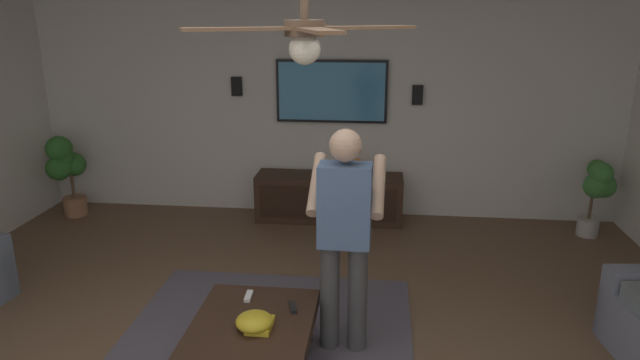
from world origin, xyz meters
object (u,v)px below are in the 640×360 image
(coffee_table, at_px, (252,336))
(ceiling_fan, at_px, (306,34))
(wall_speaker_left, at_px, (418,95))
(tv, at_px, (332,91))
(remote_white, at_px, (249,296))
(remote_black, at_px, (293,307))
(potted_plant_tall, at_px, (65,167))
(book, at_px, (260,325))
(vase_round, at_px, (356,168))
(wall_speaker_right, at_px, (237,86))
(bowl, at_px, (254,321))
(person_standing, at_px, (345,229))
(potted_plant_short, at_px, (598,186))
(media_console, at_px, (329,198))

(coffee_table, bearing_deg, ceiling_fan, -131.00)
(wall_speaker_left, bearing_deg, tv, 90.77)
(remote_white, height_order, remote_black, same)
(potted_plant_tall, xyz_separation_m, wall_speaker_left, (0.45, -4.10, 0.85))
(potted_plant_tall, relative_size, wall_speaker_left, 4.50)
(wall_speaker_left, relative_size, ceiling_fan, 0.19)
(book, bearing_deg, potted_plant_tall, 46.59)
(potted_plant_tall, height_order, book, potted_plant_tall)
(coffee_table, height_order, vase_round, vase_round)
(coffee_table, bearing_deg, remote_black, -50.48)
(wall_speaker_right, bearing_deg, coffee_table, -164.80)
(vase_round, relative_size, ceiling_fan, 0.19)
(bowl, bearing_deg, coffee_table, 24.51)
(remote_black, bearing_deg, tv, -15.66)
(wall_speaker_right, bearing_deg, book, -163.98)
(book, bearing_deg, person_standing, -47.72)
(remote_white, distance_m, ceiling_fan, 2.05)
(tv, distance_m, person_standing, 2.91)
(potted_plant_short, bearing_deg, coffee_table, 131.54)
(potted_plant_short, xyz_separation_m, ceiling_fan, (-3.16, 2.72, 1.69))
(media_console, xyz_separation_m, wall_speaker_left, (0.25, -0.98, 1.19))
(wall_speaker_right, bearing_deg, media_console, -102.79)
(media_console, height_order, wall_speaker_right, wall_speaker_right)
(tv, xyz_separation_m, potted_plant_tall, (-0.44, 3.11, -0.87))
(tv, relative_size, remote_white, 8.54)
(person_standing, distance_m, remote_white, 0.86)
(potted_plant_tall, bearing_deg, potted_plant_short, -90.08)
(wall_speaker_left, height_order, wall_speaker_right, wall_speaker_right)
(person_standing, height_order, bowl, person_standing)
(potted_plant_tall, xyz_separation_m, potted_plant_short, (-0.01, -6.02, -0.03))
(potted_plant_tall, xyz_separation_m, book, (-2.86, -2.95, -0.20))
(remote_black, relative_size, wall_speaker_left, 0.68)
(media_console, bearing_deg, book, -3.17)
(vase_round, relative_size, wall_speaker_right, 1.00)
(tv, distance_m, potted_plant_tall, 3.26)
(potted_plant_tall, height_order, ceiling_fan, ceiling_fan)
(potted_plant_tall, bearing_deg, tv, -82.02)
(tv, distance_m, vase_round, 0.92)
(media_console, height_order, potted_plant_short, potted_plant_short)
(coffee_table, relative_size, person_standing, 0.61)
(potted_plant_short, relative_size, wall_speaker_left, 3.91)
(vase_round, distance_m, ceiling_fan, 3.70)
(media_console, relative_size, ceiling_fan, 1.43)
(vase_round, relative_size, wall_speaker_left, 1.00)
(media_console, height_order, remote_black, media_console)
(coffee_table, relative_size, potted_plant_short, 1.16)
(coffee_table, bearing_deg, potted_plant_tall, 45.83)
(remote_black, relative_size, wall_speaker_right, 0.68)
(tv, distance_m, ceiling_fan, 3.69)
(coffee_table, height_order, ceiling_fan, ceiling_fan)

